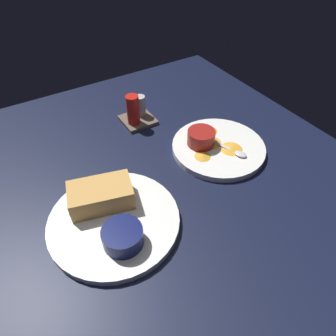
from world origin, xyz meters
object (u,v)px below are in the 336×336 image
Objects in this scene: spoon_by_gravy_ramekin at (236,152)px; plate_sandwich_main at (114,221)px; condiment_caddy at (136,112)px; ramekin_dark_sauce at (123,236)px; spoon_by_dark_ramekin at (110,220)px; sandwich_half_near at (101,195)px; plate_chips_companion at (218,148)px; ramekin_light_gravy at (201,137)px.

plate_sandwich_main is at bearing -175.98° from spoon_by_gravy_ramekin.
condiment_caddy is (20.70, 29.62, 2.61)cm from plate_sandwich_main.
spoon_by_gravy_ramekin is at bearing 13.47° from ramekin_dark_sauce.
plate_sandwich_main is 1.44cm from spoon_by_dark_ramekin.
sandwich_half_near reaches higher than plate_chips_companion.
condiment_caddy reaches higher than plate_chips_companion.
ramekin_light_gravy is at bearing 124.06° from spoon_by_gravy_ramekin.
sandwich_half_near is at bearing 83.44° from spoon_by_dark_ramekin.
spoon_by_dark_ramekin is 34.62cm from plate_chips_companion.
sandwich_half_near reaches higher than spoon_by_gravy_ramekin.
spoon_by_dark_ramekin reaches higher than plate_sandwich_main.
ramekin_light_gravy reaches higher than plate_chips_companion.
ramekin_light_gravy is (29.37, 10.24, 2.92)cm from plate_sandwich_main.
ramekin_dark_sauce is 0.79× the size of spoon_by_dark_ramekin.
ramekin_light_gravy reaches higher than spoon_by_dark_ramekin.
ramekin_light_gravy is at bearing 28.43° from ramekin_dark_sauce.
spoon_by_dark_ramekin is at bearing -167.85° from plate_chips_companion.
spoon_by_gravy_ramekin is (5.27, -7.80, -1.76)cm from ramekin_light_gravy.
condiment_caddy is at bearing 49.49° from sandwich_half_near.
sandwich_half_near is at bearing 92.73° from plate_sandwich_main.
plate_sandwich_main is at bearing -87.27° from sandwich_half_near.
ramekin_light_gravy is at bearing 140.19° from plate_chips_companion.
spoon_by_gravy_ramekin is at bearing 4.03° from spoon_by_dark_ramekin.
spoon_by_gravy_ramekin reaches higher than plate_chips_companion.
plate_sandwich_main is 31.24cm from ramekin_light_gravy.
spoon_by_dark_ramekin is (-0.84, -0.06, 1.16)cm from plate_sandwich_main.
sandwich_half_near reaches higher than ramekin_light_gravy.
condiment_caddy is (-12.29, 22.40, 2.61)cm from plate_chips_companion.
plate_sandwich_main is 2.83× the size of condiment_caddy.
ramekin_dark_sauce is at bearing -151.57° from ramekin_light_gravy.
plate_sandwich_main is at bearing 4.40° from spoon_by_dark_ramekin.
spoon_by_gravy_ramekin is 1.03× the size of condiment_caddy.
ramekin_dark_sauce is at bearing -96.27° from plate_sandwich_main.
plate_chips_companion is at bearing 109.07° from spoon_by_gravy_ramekin.
condiment_caddy is at bearing 114.10° from ramekin_light_gravy.
sandwich_half_near is 32.24cm from condiment_caddy.
ramekin_dark_sauce is (-0.66, -6.02, 2.78)cm from plate_sandwich_main.
spoon_by_gravy_ramekin is at bearing -55.94° from ramekin_light_gravy.
ramekin_light_gravy is 0.75× the size of condiment_caddy.
spoon_by_dark_ramekin reaches higher than plate_chips_companion.
plate_sandwich_main is 34.75cm from spoon_by_gravy_ramekin.
spoon_by_gravy_ramekin is at bearing -62.84° from condiment_caddy.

